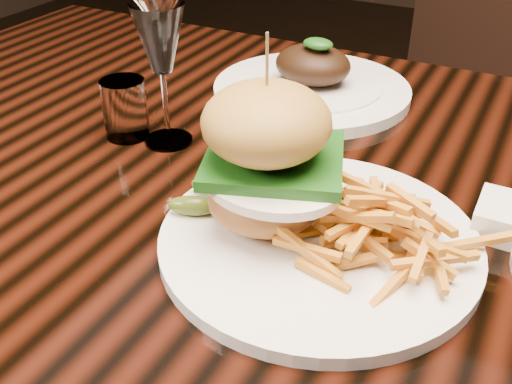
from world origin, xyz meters
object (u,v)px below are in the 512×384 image
at_px(far_dish, 312,85).
at_px(dining_table, 316,226).
at_px(chair_far, 459,89).
at_px(wine_glass, 160,44).
at_px(burger_plate, 312,199).

bearing_deg(far_dish, dining_table, -64.79).
bearing_deg(chair_far, wine_glass, -83.37).
xyz_separation_m(dining_table, chair_far, (0.03, 0.88, -0.13)).
xyz_separation_m(burger_plate, chair_far, (-0.01, 1.02, -0.27)).
height_order(dining_table, far_dish, far_dish).
distance_m(burger_plate, far_dish, 0.39).
bearing_deg(burger_plate, wine_glass, 147.41).
distance_m(dining_table, wine_glass, 0.31).
bearing_deg(wine_glass, chair_far, 74.62).
bearing_deg(burger_plate, chair_far, 83.38).
xyz_separation_m(dining_table, far_dish, (-0.10, 0.22, 0.10)).
height_order(wine_glass, chair_far, chair_far).
distance_m(dining_table, chair_far, 0.90).
bearing_deg(wine_glass, burger_plate, -25.13).
bearing_deg(chair_far, far_dish, -79.36).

